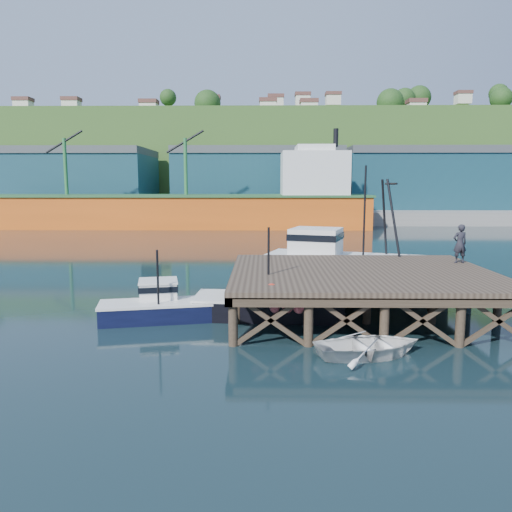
{
  "coord_description": "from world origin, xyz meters",
  "views": [
    {
      "loc": [
        0.93,
        -22.97,
        6.08
      ],
      "look_at": [
        0.57,
        2.0,
        2.49
      ],
      "focal_mm": 35.0,
      "sensor_mm": 36.0,
      "label": 1
    }
  ],
  "objects_px": {
    "boat_navy": "(159,305)",
    "boat_black": "(270,299)",
    "dinghy": "(369,345)",
    "trawler": "(351,262)",
    "dockworker": "(460,244)"
  },
  "relations": [
    {
      "from": "boat_black",
      "to": "dinghy",
      "type": "distance_m",
      "value": 6.55
    },
    {
      "from": "boat_navy",
      "to": "boat_black",
      "type": "bearing_deg",
      "value": -4.01
    },
    {
      "from": "boat_navy",
      "to": "trawler",
      "type": "bearing_deg",
      "value": 24.98
    },
    {
      "from": "trawler",
      "to": "boat_navy",
      "type": "bearing_deg",
      "value": -124.52
    },
    {
      "from": "boat_black",
      "to": "dockworker",
      "type": "relative_size",
      "value": 3.55
    },
    {
      "from": "boat_black",
      "to": "dockworker",
      "type": "bearing_deg",
      "value": 18.14
    },
    {
      "from": "boat_navy",
      "to": "trawler",
      "type": "distance_m",
      "value": 12.49
    },
    {
      "from": "boat_black",
      "to": "trawler",
      "type": "xyz_separation_m",
      "value": [
        4.94,
        6.76,
        0.7
      ]
    },
    {
      "from": "trawler",
      "to": "dinghy",
      "type": "relative_size",
      "value": 2.94
    },
    {
      "from": "boat_navy",
      "to": "dinghy",
      "type": "relative_size",
      "value": 1.43
    },
    {
      "from": "dockworker",
      "to": "trawler",
      "type": "bearing_deg",
      "value": -49.84
    },
    {
      "from": "boat_black",
      "to": "dinghy",
      "type": "bearing_deg",
      "value": -54.18
    },
    {
      "from": "dinghy",
      "to": "dockworker",
      "type": "xyz_separation_m",
      "value": [
        6.18,
        8.04,
        2.71
      ]
    },
    {
      "from": "boat_navy",
      "to": "boat_black",
      "type": "distance_m",
      "value": 5.1
    },
    {
      "from": "boat_black",
      "to": "trawler",
      "type": "height_order",
      "value": "trawler"
    }
  ]
}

